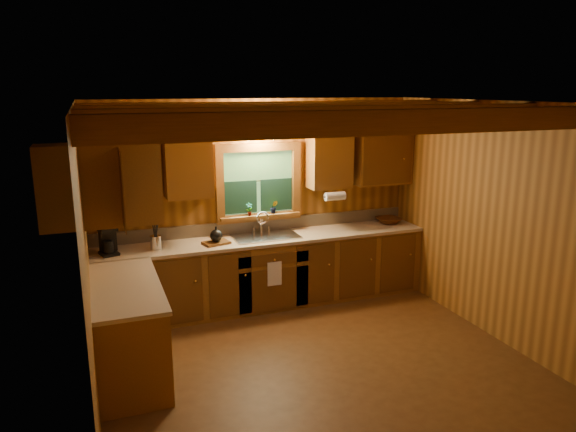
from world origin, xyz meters
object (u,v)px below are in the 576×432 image
(sink, at_px, (266,240))
(coffee_maker, at_px, (108,240))
(wicker_basket, at_px, (388,220))
(cutting_board, at_px, (216,243))

(sink, distance_m, coffee_maker, 1.89)
(sink, xyz_separation_m, wicker_basket, (1.81, 0.05, 0.09))
(sink, xyz_separation_m, cutting_board, (-0.65, -0.09, 0.06))
(coffee_maker, height_order, cutting_board, coffee_maker)
(sink, xyz_separation_m, coffee_maker, (-1.88, -0.06, 0.20))
(coffee_maker, xyz_separation_m, cutting_board, (1.23, -0.03, -0.14))
(sink, height_order, wicker_basket, sink)
(sink, distance_m, cutting_board, 0.66)
(sink, height_order, coffee_maker, coffee_maker)
(sink, bearing_deg, coffee_maker, -178.29)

